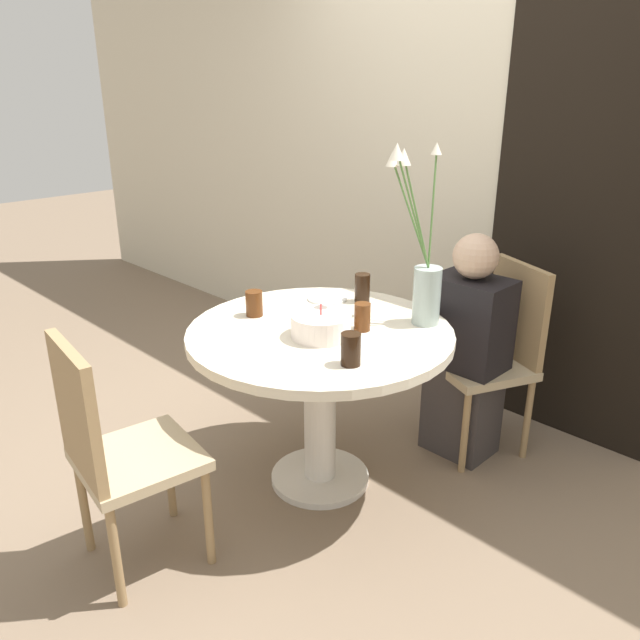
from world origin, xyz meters
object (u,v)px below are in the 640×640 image
drink_glass_1 (254,303)px  person_boy (467,355)px  chair_far_back (496,348)px  chair_right_flank (114,446)px  flower_vase (423,271)px  drink_glass_3 (362,317)px  birthday_cake (321,326)px  drink_glass_2 (362,288)px  drink_glass_0 (351,349)px  side_plate (327,298)px

drink_glass_1 → person_boy: (0.61, 0.75, -0.29)m
chair_far_back → chair_right_flank: 1.75m
flower_vase → chair_right_flank: bearing=-106.7°
drink_glass_1 → drink_glass_3: (0.44, 0.20, 0.00)m
birthday_cake → person_boy: 0.80m
drink_glass_2 → drink_glass_0: bearing=-51.9°
chair_far_back → drink_glass_3: size_ratio=7.97×
side_plate → chair_far_back: bearing=40.8°
side_plate → person_boy: bearing=34.9°
drink_glass_2 → person_boy: 0.57m
side_plate → person_boy: person_boy is taller
chair_right_flank → drink_glass_1: (-0.19, 0.78, 0.27)m
drink_glass_0 → drink_glass_1: (-0.63, 0.07, -0.00)m
chair_right_flank → drink_glass_0: chair_right_flank is taller
drink_glass_3 → person_boy: person_boy is taller
drink_glass_2 → birthday_cake: bearing=-69.4°
drink_glass_2 → person_boy: size_ratio=0.12×
birthday_cake → drink_glass_0: birthday_cake is taller
flower_vase → drink_glass_3: flower_vase is taller
birthday_cake → chair_right_flank: bearing=-102.6°
chair_far_back → birthday_cake: bearing=-85.4°
drink_glass_2 → drink_glass_3: (0.23, -0.26, -0.01)m
birthday_cake → drink_glass_3: bearing=67.0°
birthday_cake → drink_glass_1: birthday_cake is taller
drink_glass_3 → flower_vase: bearing=64.2°
drink_glass_3 → birthday_cake: bearing=-113.0°
flower_vase → side_plate: bearing=-172.3°
flower_vase → drink_glass_2: 0.38m
chair_right_flank → birthday_cake: 0.88m
chair_far_back → chair_right_flank: (-0.49, -1.68, 0.00)m
drink_glass_0 → person_boy: size_ratio=0.11×
chair_right_flank → person_boy: bearing=-97.2°
chair_right_flank → drink_glass_0: (0.44, 0.71, 0.28)m
drink_glass_1 → drink_glass_3: 0.48m
side_plate → person_boy: 0.69m
flower_vase → side_plate: size_ratio=3.97×
drink_glass_0 → person_boy: person_boy is taller
drink_glass_2 → flower_vase: bearing=-4.3°
chair_right_flank → drink_glass_3: 1.06m
flower_vase → drink_glass_0: (0.08, -0.51, -0.17)m
chair_right_flank → drink_glass_0: 0.88m
drink_glass_1 → chair_far_back: bearing=52.9°
chair_far_back → flower_vase: 0.65m
chair_right_flank → drink_glass_1: chair_right_flank is taller
flower_vase → birthday_cake: bearing=-114.6°
chair_far_back → chair_right_flank: same height
birthday_cake → drink_glass_3: 0.18m
birthday_cake → drink_glass_2: (-0.16, 0.43, 0.02)m
drink_glass_0 → drink_glass_1: drink_glass_0 is taller
chair_right_flank → person_boy: 1.59m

